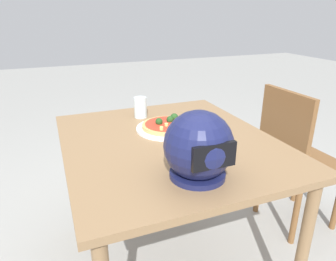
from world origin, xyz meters
The scene contains 6 objects.
dining_table centered at (0.00, 0.00, 0.67)m, with size 0.94×1.08×0.75m.
pizza_plate centered at (-0.04, -0.12, 0.76)m, with size 0.31×0.31×0.01m, color white.
pizza centered at (-0.04, -0.12, 0.78)m, with size 0.25×0.25×0.05m.
motorcycle_helmet centered at (0.03, 0.35, 0.87)m, with size 0.25×0.25×0.25m.
drinking_glass centered at (0.03, -0.36, 0.81)m, with size 0.07×0.07×0.11m, color silver.
chair_side centered at (-0.83, -0.06, 0.51)m, with size 0.41×0.41×0.90m.
Camera 1 is at (0.48, 1.21, 1.31)m, focal length 32.70 mm.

